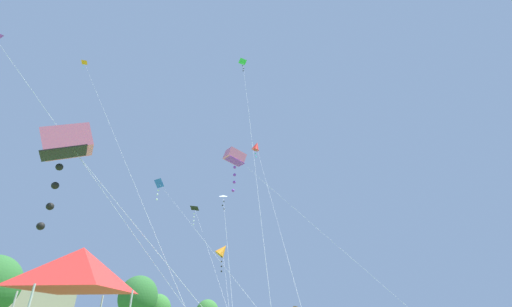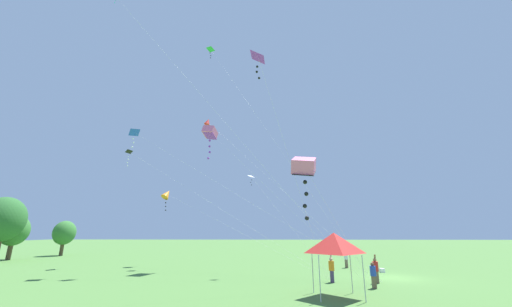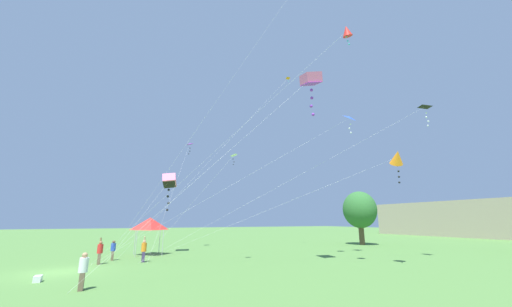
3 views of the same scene
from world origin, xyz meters
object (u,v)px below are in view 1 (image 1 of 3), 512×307
(kite_pink_box_2, at_px, (235,158))
(kite_orange_diamond_9, at_px, (223,250))
(festival_tent, at_px, (79,269))
(kite_orange_delta_6, at_px, (86,68))
(kite_pink_box_7, at_px, (67,144))
(kite_green_delta_1, at_px, (243,63))
(kite_blue_delta_3, at_px, (160,184))
(kite_white_delta_4, at_px, (223,198))
(kite_red_diamond_8, at_px, (256,146))
(kite_black_delta_0, at_px, (195,209))

(kite_pink_box_2, distance_m, kite_orange_diamond_9, 8.98)
(festival_tent, xyz_separation_m, kite_orange_delta_6, (0.79, 14.74, 17.49))
(kite_orange_delta_6, bearing_deg, kite_pink_box_7, -97.45)
(festival_tent, bearing_deg, kite_pink_box_2, 38.58)
(kite_green_delta_1, xyz_separation_m, kite_orange_delta_6, (-13.07, 4.07, -5.34))
(festival_tent, relative_size, kite_blue_delta_3, 0.16)
(festival_tent, height_order, kite_blue_delta_3, kite_blue_delta_3)
(kite_green_delta_1, distance_m, kite_white_delta_4, 19.06)
(kite_green_delta_1, relative_size, kite_pink_box_7, 3.28)
(festival_tent, distance_m, kite_orange_diamond_9, 22.71)
(kite_white_delta_4, distance_m, kite_orange_delta_6, 17.16)
(kite_blue_delta_3, bearing_deg, kite_orange_delta_6, -164.17)
(festival_tent, height_order, kite_orange_diamond_9, kite_orange_diamond_9)
(kite_orange_delta_6, distance_m, kite_pink_box_7, 18.60)
(kite_red_diamond_8, distance_m, kite_orange_diamond_9, 10.19)
(kite_green_delta_1, xyz_separation_m, kite_red_diamond_8, (2.24, 0.56, -8.73))
(festival_tent, relative_size, kite_white_delta_4, 0.40)
(kite_red_diamond_8, bearing_deg, kite_black_delta_0, 95.54)
(kite_blue_delta_3, distance_m, kite_white_delta_4, 13.03)
(kite_orange_diamond_9, bearing_deg, kite_pink_box_7, -140.13)
(kite_black_delta_0, height_order, kite_pink_box_7, kite_black_delta_0)
(kite_pink_box_7, height_order, kite_red_diamond_8, kite_red_diamond_8)
(kite_orange_delta_6, bearing_deg, kite_blue_delta_3, 15.83)
(kite_pink_box_2, bearing_deg, festival_tent, -141.42)
(kite_green_delta_1, bearing_deg, kite_orange_diamond_9, 69.03)
(kite_orange_delta_6, xyz_separation_m, kite_red_diamond_8, (15.31, -3.51, -3.39))
(kite_pink_box_7, bearing_deg, kite_black_delta_0, 49.24)
(kite_pink_box_2, height_order, kite_orange_diamond_9, kite_pink_box_2)
(festival_tent, height_order, kite_pink_box_7, kite_pink_box_7)
(kite_pink_box_2, relative_size, kite_orange_diamond_9, 0.90)
(kite_blue_delta_3, distance_m, kite_red_diamond_8, 9.67)
(kite_black_delta_0, bearing_deg, kite_pink_box_2, -103.20)
(kite_blue_delta_3, bearing_deg, kite_black_delta_0, 29.26)
(kite_pink_box_2, xyz_separation_m, kite_red_diamond_8, (3.28, 1.00, 2.64))
(kite_orange_delta_6, bearing_deg, festival_tent, -93.06)
(kite_white_delta_4, xyz_separation_m, kite_red_diamond_8, (7.73, 6.03, 8.69))
(kite_green_delta_1, xyz_separation_m, kite_orange_diamond_9, (1.89, 4.94, -17.93))
(kite_white_delta_4, distance_m, kite_orange_diamond_9, 12.77)
(festival_tent, distance_m, kite_orange_delta_6, 22.89)
(festival_tent, xyz_separation_m, kite_black_delta_0, (15.21, 20.40, 9.85))
(kite_black_delta_0, height_order, kite_red_diamond_8, kite_red_diamond_8)
(kite_green_delta_1, bearing_deg, kite_white_delta_4, -135.07)
(kite_orange_delta_6, xyz_separation_m, kite_orange_diamond_9, (14.96, 0.87, -12.59))
(kite_green_delta_1, bearing_deg, kite_orange_delta_6, 162.69)
(festival_tent, distance_m, kite_blue_delta_3, 22.22)
(kite_pink_box_2, bearing_deg, kite_black_delta_0, 76.80)
(kite_black_delta_0, bearing_deg, festival_tent, -126.70)
(kite_blue_delta_3, bearing_deg, kite_white_delta_4, -95.55)
(kite_pink_box_2, relative_size, kite_white_delta_4, 1.81)
(kite_black_delta_0, relative_size, kite_orange_delta_6, 1.02)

